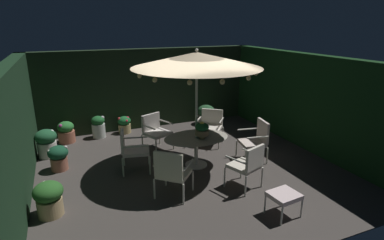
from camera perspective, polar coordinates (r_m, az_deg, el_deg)
name	(u,v)px	position (r m, az deg, el deg)	size (l,w,h in m)	color
ground_plane	(186,166)	(7.46, -1.10, -8.33)	(7.16, 6.80, 0.02)	#413B37
hedge_backdrop_rear	(148,88)	(10.02, -8.12, 5.76)	(7.16, 0.30, 2.48)	#1E2E1C
hedge_backdrop_left	(13,136)	(6.62, -29.93, -2.52)	(0.30, 6.80, 2.48)	#16301B
hedge_backdrop_right	(305,101)	(8.83, 20.02, 3.30)	(0.30, 6.80, 2.48)	#153617
patio_dining_table	(196,142)	(7.22, 0.79, -4.08)	(1.53, 1.11, 0.72)	silver
patio_umbrella	(197,60)	(6.77, 0.86, 10.93)	(2.83, 2.83, 2.71)	silver
centerpiece_planter	(202,129)	(7.01, 1.84, -1.71)	(0.31, 0.31, 0.40)	olive
patio_chair_north	(155,129)	(8.26, -6.76, -1.69)	(0.81, 0.79, 0.93)	silver
patio_chair_northeast	(131,148)	(7.12, -11.08, -5.01)	(0.73, 0.70, 0.94)	silver
patio_chair_east	(172,171)	(5.95, -3.74, -9.23)	(0.84, 0.83, 0.99)	silver
patio_chair_southeast	(248,163)	(6.34, 10.21, -7.81)	(0.73, 0.72, 0.95)	silver
patio_chair_south	(256,138)	(7.69, 11.70, -3.27)	(0.69, 0.72, 0.99)	silver
patio_chair_southwest	(211,124)	(8.58, 3.45, -0.72)	(0.85, 0.84, 0.94)	silver
ottoman_footrest	(284,196)	(5.74, 16.49, -13.24)	(0.53, 0.49, 0.43)	silver
potted_plant_back_center	(124,124)	(9.70, -12.27, -0.77)	(0.39, 0.39, 0.52)	tan
potted_plant_back_left	(47,142)	(8.58, -25.09, -3.73)	(0.51, 0.51, 0.71)	beige
potted_plant_right_near	(58,157)	(7.73, -23.25, -6.20)	(0.45, 0.45, 0.58)	#A4604B
potted_plant_back_right	(49,198)	(6.07, -24.73, -12.80)	(0.50, 0.50, 0.63)	tan
potted_plant_right_far	(206,114)	(10.34, 2.59, 1.11)	(0.57, 0.57, 0.63)	beige
potted_plant_front_corner	(98,126)	(9.48, -16.76, -1.12)	(0.38, 0.38, 0.65)	silver
potted_plant_left_far	(66,132)	(9.41, -22.05, -2.02)	(0.45, 0.45, 0.61)	#AD634A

